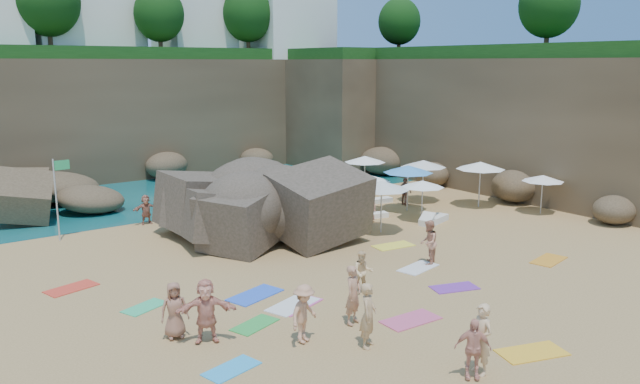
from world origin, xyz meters
TOP-DOWN VIEW (x-y plane):
  - ground at (0.00, 0.00)m, footprint 120.00×120.00m
  - seawater at (0.00, 30.00)m, footprint 120.00×120.00m
  - cliff_back at (2.00, 25.00)m, footprint 44.00×8.00m
  - cliff_right at (19.00, 8.00)m, footprint 8.00×30.00m
  - cliff_corner at (17.00, 20.00)m, footprint 10.00×12.00m
  - clifftop_buildings at (2.96, 25.79)m, footprint 28.48×9.48m
  - clifftop_trees at (4.78, 19.52)m, footprint 35.60×23.82m
  - rock_outcrop at (-2.94, 3.60)m, footprint 9.62×7.72m
  - flag_pole at (-7.82, 9.05)m, footprint 0.72×0.08m
  - parasol_0 at (-1.21, 6.47)m, footprint 2.53×2.53m
  - parasol_1 at (2.59, 8.69)m, footprint 2.22×2.22m
  - parasol_2 at (10.76, 5.05)m, footprint 2.54×2.54m
  - parasol_3 at (9.52, 8.66)m, footprint 2.45×2.45m
  - parasol_4 at (16.38, 6.60)m, footprint 2.27×2.27m
  - parasol_5 at (4.49, 1.60)m, footprint 2.58×2.58m
  - parasol_6 at (3.05, 5.50)m, footprint 2.13×2.13m
  - parasol_7 at (6.95, 5.10)m, footprint 2.03×2.03m
  - parasol_8 at (12.41, 2.39)m, footprint 2.63×2.63m
  - parasol_9 at (7.66, 2.08)m, footprint 2.15×2.15m
  - parasol_10 at (8.50, 3.98)m, footprint 2.62×2.62m
  - parasol_11 at (13.80, -0.57)m, footprint 2.15×2.15m
  - lounger_0 at (-0.76, 4.99)m, footprint 1.67×1.36m
  - lounger_1 at (8.38, 10.23)m, footprint 2.17×1.23m
  - lounger_2 at (5.12, 6.89)m, footprint 1.74×0.71m
  - lounger_3 at (6.03, 3.92)m, footprint 1.67×0.87m
  - lounger_4 at (8.51, 6.36)m, footprint 1.80×0.84m
  - lounger_5 at (7.79, 1.36)m, footprint 2.08×1.18m
  - towel_0 at (-7.51, -6.03)m, footprint 1.62×1.06m
  - towel_1 at (-3.71, -3.44)m, footprint 1.98×1.42m
  - towel_2 at (-0.47, -10.08)m, footprint 2.06×1.46m
  - towel_3 at (-5.61, -3.99)m, footprint 1.66×1.19m
  - towel_5 at (-3.82, -3.38)m, footprint 2.07×1.48m
  - towel_6 at (1.66, -5.43)m, footprint 1.81×1.29m
  - towel_7 at (-9.20, 2.52)m, footprint 1.88×1.26m
  - towel_8 at (-4.35, -1.88)m, footprint 2.14×1.48m
  - towel_9 at (-1.57, -6.54)m, footprint 1.87×0.99m
  - towel_10 at (7.08, -5.56)m, footprint 1.90×1.21m
  - towel_11 at (-7.77, -0.67)m, footprint 1.62×1.20m
  - towel_12 at (3.45, -0.39)m, footprint 1.86×1.11m
  - towel_13 at (2.18, -3.13)m, footprint 1.88×1.21m
  - person_stand_0 at (-3.82, -7.12)m, footprint 0.81×0.76m
  - person_stand_1 at (2.85, -2.99)m, footprint 1.09×1.04m
  - person_stand_2 at (-1.23, 10.08)m, footprint 1.16×0.70m
  - person_stand_3 at (9.39, 5.06)m, footprint 0.42×0.92m
  - person_stand_4 at (5.35, 3.47)m, footprint 0.79×0.94m
  - person_stand_5 at (-3.72, 9.58)m, footprint 1.39×0.51m
  - person_stand_6 at (-2.51, -9.97)m, footprint 0.56×0.75m
  - person_lie_0 at (-5.10, -5.86)m, footprint 1.64×1.97m
  - person_lie_1 at (-2.91, -10.03)m, footprint 1.71×1.78m
  - person_lie_2 at (-7.90, -3.40)m, footprint 1.15×1.78m
  - person_lie_3 at (-7.29, -4.19)m, footprint 2.33×2.39m
  - person_lie_4 at (-3.18, -5.70)m, footprint 1.27×1.92m
  - person_lie_5 at (-1.33, -3.96)m, footprint 1.39×1.65m

SIDE VIEW (x-z plane):
  - ground at x=0.00m, z-range 0.00..0.00m
  - rock_outcrop at x=-2.94m, z-range -1.77..1.77m
  - seawater at x=0.00m, z-range 0.00..0.00m
  - towel_11 at x=-7.77m, z-range 0.00..0.03m
  - towel_0 at x=-7.51m, z-range 0.00..0.03m
  - towel_3 at x=-5.61m, z-range 0.00..0.03m
  - towel_6 at x=1.66m, z-range 0.00..0.03m
  - towel_7 at x=-9.20m, z-range 0.00..0.03m
  - towel_13 at x=2.18m, z-range 0.00..0.03m
  - towel_12 at x=3.45m, z-range 0.00..0.03m
  - towel_10 at x=7.08m, z-range 0.00..0.03m
  - towel_1 at x=-3.71m, z-range 0.00..0.03m
  - towel_9 at x=-1.57m, z-range 0.00..0.03m
  - towel_2 at x=-0.47m, z-range 0.00..0.03m
  - towel_5 at x=-3.82m, z-range 0.00..0.03m
  - towel_8 at x=-4.35m, z-range 0.00..0.03m
  - lounger_3 at x=6.03m, z-range 0.00..0.25m
  - lounger_0 at x=-0.76m, z-range 0.00..0.25m
  - lounger_2 at x=5.12m, z-range 0.00..0.26m
  - lounger_4 at x=8.51m, z-range 0.00..0.27m
  - lounger_5 at x=7.79m, z-range 0.00..0.31m
  - lounger_1 at x=8.38m, z-range 0.00..0.32m
  - person_lie_1 at x=-2.91m, z-range 0.00..0.38m
  - person_lie_4 at x=-3.18m, z-range 0.00..0.43m
  - person_lie_2 at x=-7.90m, z-range 0.00..0.44m
  - person_lie_0 at x=-5.10m, z-range 0.00..0.45m
  - person_lie_3 at x=-7.29m, z-range 0.00..0.49m
  - person_lie_5 at x=-1.33m, z-range 0.00..0.57m
  - person_stand_5 at x=-3.72m, z-range 0.00..1.46m
  - person_stand_3 at x=9.39m, z-range 0.00..1.55m
  - person_stand_2 at x=-1.23m, z-range 0.00..1.67m
  - person_stand_4 at x=5.35m, z-range 0.00..1.69m
  - person_stand_1 at x=2.85m, z-range 0.00..1.77m
  - person_stand_0 at x=-3.82m, z-range 0.00..1.86m
  - person_stand_6 at x=-2.51m, z-range 0.00..1.86m
  - parasol_7 at x=6.95m, z-range 0.80..2.73m
  - parasol_6 at x=3.05m, z-range 0.84..2.85m
  - parasol_9 at x=7.66m, z-range 0.85..2.88m
  - parasol_11 at x=13.80m, z-range 0.85..2.88m
  - parasol_1 at x=2.59m, z-range 0.88..2.97m
  - parasol_4 at x=16.38m, z-range 0.90..3.04m
  - parasol_3 at x=9.52m, z-range 0.97..3.28m
  - parasol_0 at x=-1.21m, z-range 1.00..3.39m
  - parasol_2 at x=10.76m, z-range 1.00..3.40m
  - parasol_5 at x=4.49m, z-range 1.02..3.46m
  - parasol_10 at x=8.50m, z-range 1.03..3.51m
  - parasol_8 at x=12.41m, z-range 1.04..3.53m
  - flag_pole at x=-7.82m, z-range 0.51..4.19m
  - cliff_back at x=2.00m, z-range 0.00..8.00m
  - cliff_right at x=19.00m, z-range 0.00..8.00m
  - cliff_corner at x=17.00m, z-range 0.00..8.00m
  - clifftop_buildings at x=2.96m, z-range 7.74..14.74m
  - clifftop_trees at x=4.78m, z-range 9.06..13.46m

